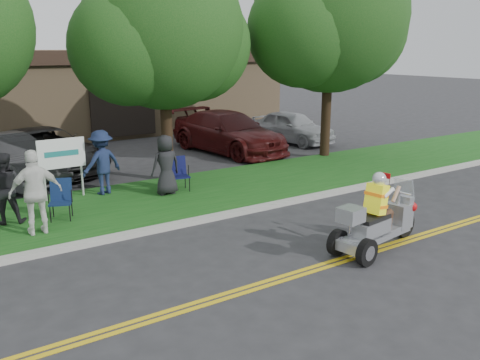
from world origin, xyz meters
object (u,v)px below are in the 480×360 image
trike_scooter (377,223)px  parked_car_left (7,160)px  lawn_chair_b (178,171)px  parked_car_right (228,132)px  lawn_chair_a (61,196)px  spectator_adult_right (36,192)px  spectator_adult_mid (4,188)px  parked_car_mid (45,151)px  parked_car_far_right (292,127)px

trike_scooter → parked_car_left: 11.41m
lawn_chair_b → parked_car_right: 6.17m
lawn_chair_a → parked_car_right: parked_car_right is taller
spectator_adult_right → spectator_adult_mid: bearing=-65.0°
spectator_adult_mid → parked_car_mid: bearing=-96.8°
spectator_adult_mid → trike_scooter: bearing=152.3°
trike_scooter → parked_car_left: (-5.42, 10.03, 0.16)m
parked_car_left → parked_car_far_right: bearing=-16.1°
trike_scooter → lawn_chair_b: bearing=95.4°
trike_scooter → spectator_adult_right: 7.33m
trike_scooter → parked_car_left: bearing=110.1°
lawn_chair_a → parked_car_left: parked_car_left is taller
lawn_chair_a → parked_car_far_right: (11.41, 5.32, 0.06)m
parked_car_far_right → trike_scooter: bearing=-129.2°
parked_car_left → spectator_adult_right: bearing=-112.3°
spectator_adult_right → parked_car_right: (8.62, 5.84, -0.24)m
spectator_adult_mid → parked_car_left: spectator_adult_mid is taller
parked_car_mid → trike_scooter: bearing=-83.4°
spectator_adult_mid → parked_car_left: size_ratio=0.37×
trike_scooter → spectator_adult_mid: bearing=128.9°
spectator_adult_mid → spectator_adult_right: (0.47, -1.13, 0.10)m
trike_scooter → lawn_chair_b: trike_scooter is taller
trike_scooter → parked_car_left: trike_scooter is taller
parked_car_left → parked_car_mid: bearing=13.3°
spectator_adult_mid → parked_car_right: bearing=-137.5°
parked_car_left → parked_car_right: size_ratio=0.81×
trike_scooter → parked_car_far_right: trike_scooter is taller
parked_car_far_right → spectator_adult_mid: bearing=-166.6°
trike_scooter → spectator_adult_right: spectator_adult_right is taller
lawn_chair_a → parked_car_mid: (0.91, 5.50, 0.10)m
trike_scooter → parked_car_right: (2.92, 10.42, 0.23)m
parked_car_left → parked_car_far_right: parked_car_left is taller
lawn_chair_b → parked_car_right: bearing=54.2°
trike_scooter → spectator_adult_mid: (-6.16, 5.71, 0.36)m
parked_car_left → trike_scooter: bearing=-81.0°
lawn_chair_b → parked_car_far_right: (7.91, 4.59, 0.05)m
trike_scooter → parked_car_mid: (-4.08, 10.89, 0.15)m
trike_scooter → parked_car_far_right: bearing=50.8°
lawn_chair_b → spectator_adult_right: 4.49m
parked_car_mid → parked_car_right: bearing=-17.7°
trike_scooter → spectator_adult_right: size_ratio=1.36×
parked_car_mid → parked_car_right: size_ratio=0.95×
lawn_chair_b → trike_scooter: bearing=-66.5°
lawn_chair_a → parked_car_left: size_ratio=0.21×
lawn_chair_a → spectator_adult_mid: bearing=-173.1°
lawn_chair_a → parked_car_right: (7.91, 5.04, 0.17)m
trike_scooter → lawn_chair_a: (-4.99, 5.39, 0.06)m
lawn_chair_b → spectator_adult_right: bearing=-150.3°
spectator_adult_right → lawn_chair_b: bearing=-157.5°
spectator_adult_right → parked_car_mid: (1.62, 6.30, -0.31)m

